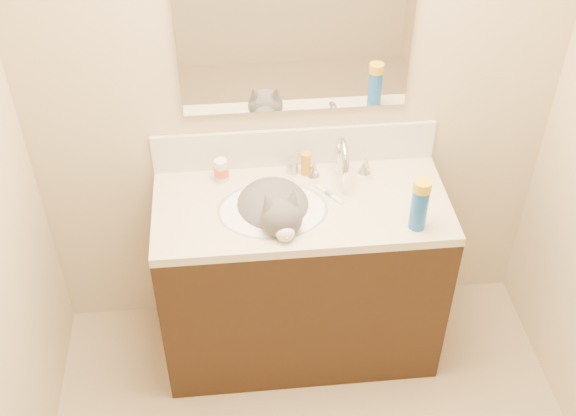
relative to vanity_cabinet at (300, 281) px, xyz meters
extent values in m
cube|color=#C7B594|center=(0.00, 0.28, 0.84)|extent=(2.20, 0.04, 2.50)
cube|color=black|center=(0.00, 0.00, 0.00)|extent=(1.20, 0.55, 0.82)
cube|color=beige|center=(0.00, 0.00, 0.43)|extent=(1.20, 0.55, 0.04)
ellipsoid|color=white|center=(-0.12, -0.03, 0.38)|extent=(0.45, 0.36, 0.14)
cylinder|color=silver|center=(0.18, 0.18, 0.51)|extent=(0.04, 0.04, 0.11)
torus|color=silver|center=(0.18, 0.12, 0.56)|extent=(0.03, 0.20, 0.20)
cylinder|color=silver|center=(0.18, 0.04, 0.53)|extent=(0.03, 0.03, 0.06)
cone|color=silver|center=(0.07, 0.18, 0.48)|extent=(0.06, 0.06, 0.06)
cone|color=silver|center=(0.29, 0.18, 0.48)|extent=(0.06, 0.06, 0.06)
ellipsoid|color=#4B494B|center=(-0.12, 0.01, 0.41)|extent=(0.35, 0.39, 0.23)
ellipsoid|color=#4B494B|center=(-0.10, -0.15, 0.50)|extent=(0.18, 0.17, 0.16)
ellipsoid|color=#4B494B|center=(-0.10, -0.08, 0.47)|extent=(0.13, 0.13, 0.14)
cone|color=#4B494B|center=(-0.15, -0.14, 0.58)|extent=(0.08, 0.09, 0.10)
cone|color=#4B494B|center=(-0.05, -0.12, 0.58)|extent=(0.08, 0.09, 0.10)
ellipsoid|color=white|center=(-0.09, -0.22, 0.48)|extent=(0.08, 0.07, 0.06)
ellipsoid|color=white|center=(-0.10, -0.11, 0.41)|extent=(0.12, 0.09, 0.14)
sphere|color=pink|center=(-0.08, -0.24, 0.48)|extent=(0.02, 0.02, 0.02)
cylinder|color=#4B494B|center=(0.03, 0.01, 0.34)|extent=(0.13, 0.24, 0.04)
cube|color=silver|center=(0.00, 0.26, 0.54)|extent=(1.20, 0.02, 0.18)
cube|color=white|center=(0.00, 0.26, 1.13)|extent=(0.90, 0.02, 0.80)
cylinder|color=white|center=(-0.32, 0.19, 0.50)|extent=(0.07, 0.07, 0.10)
cylinder|color=#F25828|center=(-0.32, 0.19, 0.50)|extent=(0.08, 0.08, 0.04)
cylinder|color=#B7B7BC|center=(-0.02, 0.21, 0.48)|extent=(0.05, 0.05, 0.06)
cylinder|color=#C88917|center=(0.04, 0.19, 0.50)|extent=(0.05, 0.05, 0.10)
cube|color=white|center=(0.12, 0.04, 0.46)|extent=(0.10, 0.14, 0.01)
cube|color=#6B86E3|center=(0.12, 0.04, 0.46)|extent=(0.03, 0.04, 0.02)
cylinder|color=#1956B1|center=(0.43, -0.19, 0.54)|extent=(0.08, 0.08, 0.18)
cylinder|color=gold|center=(0.43, -0.19, 0.65)|extent=(0.08, 0.08, 0.04)
camera|label=1|loc=(-0.28, -2.22, 2.32)|focal=45.00mm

